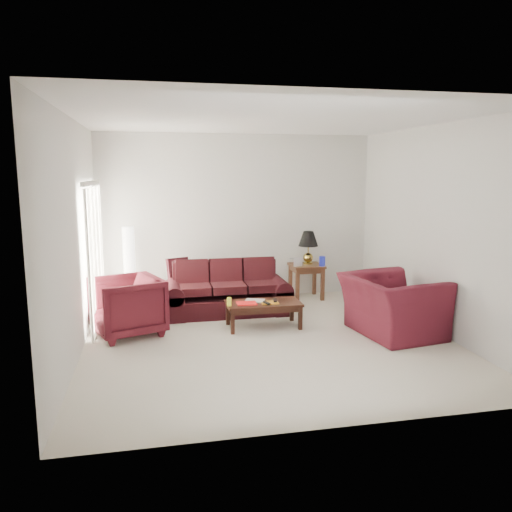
{
  "coord_description": "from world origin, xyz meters",
  "views": [
    {
      "loc": [
        -1.53,
        -6.52,
        2.33
      ],
      "look_at": [
        0.0,
        0.85,
        1.05
      ],
      "focal_mm": 35.0,
      "sensor_mm": 36.0,
      "label": 1
    }
  ],
  "objects_px": {
    "armchair_right": "(392,306)",
    "sofa": "(227,289)",
    "end_table": "(306,281)",
    "armchair_left": "(127,306)",
    "coffee_table": "(263,315)",
    "floor_lamp": "(129,267)"
  },
  "relations": [
    {
      "from": "armchair_right",
      "to": "sofa",
      "type": "bearing_deg",
      "value": 45.72
    },
    {
      "from": "end_table",
      "to": "armchair_left",
      "type": "relative_size",
      "value": 0.68
    },
    {
      "from": "armchair_right",
      "to": "coffee_table",
      "type": "height_order",
      "value": "armchair_right"
    },
    {
      "from": "floor_lamp",
      "to": "armchair_left",
      "type": "height_order",
      "value": "floor_lamp"
    },
    {
      "from": "end_table",
      "to": "armchair_right",
      "type": "distance_m",
      "value": 2.34
    },
    {
      "from": "armchair_left",
      "to": "floor_lamp",
      "type": "bearing_deg",
      "value": 160.32
    },
    {
      "from": "sofa",
      "to": "armchair_left",
      "type": "distance_m",
      "value": 1.76
    },
    {
      "from": "floor_lamp",
      "to": "armchair_right",
      "type": "distance_m",
      "value": 4.42
    },
    {
      "from": "armchair_left",
      "to": "coffee_table",
      "type": "bearing_deg",
      "value": 68.27
    },
    {
      "from": "floor_lamp",
      "to": "coffee_table",
      "type": "relative_size",
      "value": 1.27
    },
    {
      "from": "floor_lamp",
      "to": "coffee_table",
      "type": "bearing_deg",
      "value": -38.86
    },
    {
      "from": "sofa",
      "to": "end_table",
      "type": "bearing_deg",
      "value": 19.11
    },
    {
      "from": "floor_lamp",
      "to": "armchair_left",
      "type": "bearing_deg",
      "value": -89.42
    },
    {
      "from": "armchair_left",
      "to": "armchair_right",
      "type": "relative_size",
      "value": 0.71
    },
    {
      "from": "sofa",
      "to": "armchair_left",
      "type": "relative_size",
      "value": 2.2
    },
    {
      "from": "armchair_left",
      "to": "coffee_table",
      "type": "height_order",
      "value": "armchair_left"
    },
    {
      "from": "end_table",
      "to": "coffee_table",
      "type": "distance_m",
      "value": 1.96
    },
    {
      "from": "sofa",
      "to": "end_table",
      "type": "xyz_separation_m",
      "value": [
        1.58,
        0.72,
        -0.1
      ]
    },
    {
      "from": "sofa",
      "to": "armchair_left",
      "type": "height_order",
      "value": "armchair_left"
    },
    {
      "from": "sofa",
      "to": "coffee_table",
      "type": "xyz_separation_m",
      "value": [
        0.42,
        -0.85,
        -0.22
      ]
    },
    {
      "from": "sofa",
      "to": "coffee_table",
      "type": "bearing_deg",
      "value": -69.01
    },
    {
      "from": "end_table",
      "to": "floor_lamp",
      "type": "bearing_deg",
      "value": 179.1
    }
  ]
}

